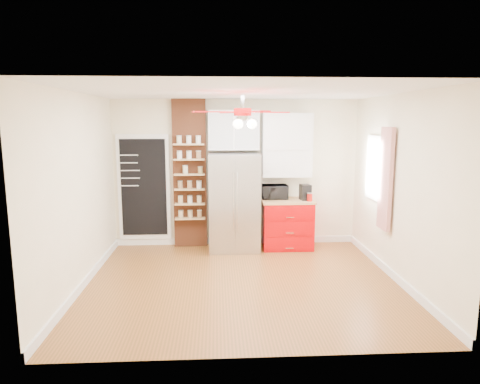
{
  "coord_description": "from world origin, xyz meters",
  "views": [
    {
      "loc": [
        -0.36,
        -5.89,
        2.32
      ],
      "look_at": [
        0.01,
        0.9,
        1.18
      ],
      "focal_mm": 32.0,
      "sensor_mm": 36.0,
      "label": 1
    }
  ],
  "objects": [
    {
      "name": "window",
      "position": [
        2.23,
        0.9,
        1.55
      ],
      "size": [
        0.04,
        0.75,
        1.05
      ],
      "primitive_type": "cube",
      "color": "white",
      "rests_on": "wall_right"
    },
    {
      "name": "upper_glass_cabinet",
      "position": [
        -0.05,
        1.82,
        2.15
      ],
      "size": [
        0.9,
        0.35,
        0.7
      ],
      "primitive_type": "cube",
      "color": "white",
      "rests_on": "wall_back"
    },
    {
      "name": "fridge",
      "position": [
        -0.05,
        1.63,
        0.88
      ],
      "size": [
        0.9,
        0.7,
        1.75
      ],
      "primitive_type": "cube",
      "color": "#BBBBC0",
      "rests_on": "floor"
    },
    {
      "name": "wall_back",
      "position": [
        0.0,
        2.0,
        1.35
      ],
      "size": [
        4.5,
        0.02,
        2.7
      ],
      "primitive_type": "cube",
      "color": "#FEF3CC",
      "rests_on": "floor"
    },
    {
      "name": "ceiling",
      "position": [
        0.0,
        0.0,
        2.7
      ],
      "size": [
        4.5,
        4.5,
        0.0
      ],
      "primitive_type": "plane",
      "color": "white",
      "rests_on": "wall_back"
    },
    {
      "name": "brick_pillar",
      "position": [
        -0.85,
        1.92,
        1.35
      ],
      "size": [
        0.6,
        0.16,
        2.7
      ],
      "primitive_type": "cube",
      "color": "brown",
      "rests_on": "floor"
    },
    {
      "name": "coffee_maker",
      "position": [
        1.23,
        1.63,
        1.04
      ],
      "size": [
        0.2,
        0.24,
        0.28
      ],
      "primitive_type": "cube",
      "rotation": [
        0.0,
        0.0,
        0.13
      ],
      "color": "black",
      "rests_on": "red_cabinet"
    },
    {
      "name": "ceiling_fan",
      "position": [
        0.0,
        0.0,
        2.42
      ],
      "size": [
        1.4,
        1.4,
        0.44
      ],
      "color": "silver",
      "rests_on": "ceiling"
    },
    {
      "name": "chalkboard",
      "position": [
        -1.7,
        1.96,
        1.1
      ],
      "size": [
        0.95,
        0.05,
        1.95
      ],
      "color": "white",
      "rests_on": "wall_back"
    },
    {
      "name": "red_cabinet",
      "position": [
        0.92,
        1.68,
        0.45
      ],
      "size": [
        0.94,
        0.64,
        0.9
      ],
      "color": "#C20105",
      "rests_on": "floor"
    },
    {
      "name": "toaster_oven",
      "position": [
        0.69,
        1.76,
        1.03
      ],
      "size": [
        0.48,
        0.33,
        0.26
      ],
      "primitive_type": "imported",
      "rotation": [
        0.0,
        0.0,
        0.03
      ],
      "color": "black",
      "rests_on": "red_cabinet"
    },
    {
      "name": "wall_right",
      "position": [
        2.25,
        0.0,
        1.35
      ],
      "size": [
        0.02,
        4.0,
        2.7
      ],
      "primitive_type": "cube",
      "color": "#FEF3CC",
      "rests_on": "floor"
    },
    {
      "name": "pantry_jar_oats",
      "position": [
        -0.92,
        1.75,
        1.44
      ],
      "size": [
        0.12,
        0.12,
        0.14
      ],
      "primitive_type": "cylinder",
      "rotation": [
        0.0,
        0.0,
        0.3
      ],
      "color": "beige",
      "rests_on": "brick_pillar"
    },
    {
      "name": "curtain",
      "position": [
        2.18,
        0.35,
        1.45
      ],
      "size": [
        0.06,
        0.4,
        1.55
      ],
      "primitive_type": "cube",
      "color": "#B41E18",
      "rests_on": "wall_right"
    },
    {
      "name": "pantry_jar_beans",
      "position": [
        -0.65,
        1.79,
        1.43
      ],
      "size": [
        0.09,
        0.09,
        0.12
      ],
      "primitive_type": "cylinder",
      "rotation": [
        0.0,
        0.0,
        -0.06
      ],
      "color": "#9A844E",
      "rests_on": "brick_pillar"
    },
    {
      "name": "canister_right",
      "position": [
        1.29,
        1.69,
        0.97
      ],
      "size": [
        0.1,
        0.1,
        0.14
      ],
      "primitive_type": "cylinder",
      "rotation": [
        0.0,
        0.0,
        -0.05
      ],
      "color": "red",
      "rests_on": "red_cabinet"
    },
    {
      "name": "upper_shelf_unit",
      "position": [
        0.92,
        1.85,
        1.88
      ],
      "size": [
        0.9,
        0.3,
        1.15
      ],
      "primitive_type": "cube",
      "color": "white",
      "rests_on": "wall_back"
    },
    {
      "name": "canister_left",
      "position": [
        1.29,
        1.51,
        0.97
      ],
      "size": [
        0.1,
        0.1,
        0.14
      ],
      "primitive_type": "cylinder",
      "rotation": [
        0.0,
        0.0,
        0.03
      ],
      "color": "#B21009",
      "rests_on": "red_cabinet"
    },
    {
      "name": "wall_front",
      "position": [
        0.0,
        -2.0,
        1.35
      ],
      "size": [
        4.5,
        0.02,
        2.7
      ],
      "primitive_type": "cube",
      "color": "#FEF3CC",
      "rests_on": "floor"
    },
    {
      "name": "floor",
      "position": [
        0.0,
        0.0,
        0.0
      ],
      "size": [
        4.5,
        4.5,
        0.0
      ],
      "primitive_type": "plane",
      "color": "brown",
      "rests_on": "ground"
    },
    {
      "name": "wall_left",
      "position": [
        -2.25,
        0.0,
        1.35
      ],
      "size": [
        0.02,
        4.0,
        2.7
      ],
      "primitive_type": "cube",
      "color": "#FEF3CC",
      "rests_on": "floor"
    }
  ]
}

